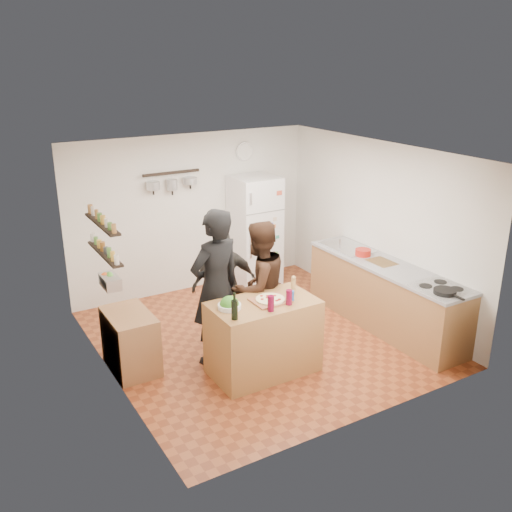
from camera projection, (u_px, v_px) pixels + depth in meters
room_shell at (245, 243)px, 7.61m from camera, size 4.20×4.20×4.20m
prep_island at (263, 337)px, 6.77m from camera, size 1.25×0.72×0.91m
pizza_board at (270, 301)px, 6.63m from camera, size 0.42×0.34×0.02m
pizza at (270, 299)px, 6.63m from camera, size 0.34×0.34×0.02m
salad_bowl at (229, 306)px, 6.45m from camera, size 0.27×0.27×0.05m
wine_bottle at (235, 310)px, 6.16m from camera, size 0.07×0.07×0.22m
wine_glass_near at (271, 303)px, 6.37m from camera, size 0.07×0.07×0.18m
wine_glass_far at (289, 297)px, 6.53m from camera, size 0.07×0.07×0.18m
pepper_mill at (293, 286)px, 6.84m from camera, size 0.06×0.06×0.18m
salt_canister at (291, 296)px, 6.64m from camera, size 0.08×0.08×0.12m
person_left at (216, 288)px, 6.83m from camera, size 0.80×0.61×1.97m
person_center at (259, 287)px, 7.17m from camera, size 0.95×0.81×1.72m
person_back at (224, 284)px, 7.54m from camera, size 0.93×0.50×1.51m
counter_run at (385, 296)px, 7.93m from camera, size 0.63×2.63×0.90m
stove_top at (441, 288)px, 7.00m from camera, size 0.60×0.62×0.02m
skillet at (445, 291)px, 6.82m from camera, size 0.27×0.27×0.05m
sink at (348, 247)px, 8.46m from camera, size 0.50×0.80×0.03m
cutting_board at (382, 263)px, 7.87m from camera, size 0.30×0.40×0.02m
red_bowl at (363, 252)px, 8.10m from camera, size 0.22×0.22×0.09m
fridge at (255, 231)px, 9.28m from camera, size 0.70×0.68×1.80m
wall_clock at (244, 151)px, 9.13m from camera, size 0.30×0.03×0.30m
spice_shelf_lower at (105, 253)px, 6.45m from camera, size 0.12×1.00×0.02m
spice_shelf_upper at (102, 224)px, 6.33m from camera, size 0.12×1.00×0.02m
produce_basket at (110, 282)px, 6.58m from camera, size 0.18×0.35×0.14m
side_table at (130, 341)px, 6.86m from camera, size 0.50×0.80×0.73m
pot_rack at (171, 173)px, 8.51m from camera, size 0.90×0.04×0.04m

